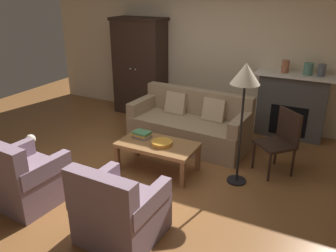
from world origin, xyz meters
name	(u,v)px	position (x,y,z in m)	size (l,w,h in m)	color
ground_plane	(146,174)	(0.00, 0.00, 0.00)	(9.60, 9.60, 0.00)	brown
back_wall	(213,47)	(0.00, 2.55, 1.40)	(7.20, 0.10, 2.80)	beige
fireplace	(291,105)	(1.55, 2.30, 0.57)	(1.26, 0.48, 1.12)	#4C4947
armoire	(140,67)	(-1.40, 2.22, 0.95)	(1.06, 0.57, 1.90)	black
couch	(190,126)	(0.13, 1.24, 0.32)	(1.96, 0.95, 0.86)	#937A5B
coffee_table	(158,147)	(0.09, 0.20, 0.37)	(1.10, 0.60, 0.42)	olive
fruit_bowl	(162,143)	(0.17, 0.18, 0.45)	(0.29, 0.29, 0.05)	orange
book_stack	(142,135)	(-0.21, 0.27, 0.47)	(0.26, 0.20, 0.09)	gray
mantel_vase_terracotta	(285,66)	(1.37, 2.28, 1.22)	(0.12, 0.12, 0.21)	#A86042
mantel_vase_jade	(308,69)	(1.73, 2.28, 1.22)	(0.15, 0.15, 0.20)	slate
mantel_vase_slate	(322,70)	(1.93, 2.28, 1.22)	(0.12, 0.12, 0.19)	#565B66
armchair_near_left	(25,179)	(-0.95, -1.21, 0.32)	(0.83, 0.83, 0.88)	gray
armchair_near_right	(119,212)	(0.42, -1.24, 0.32)	(0.80, 0.80, 0.88)	gray
side_chair_wooden	(281,138)	(1.62, 0.93, 0.51)	(0.62, 0.62, 0.90)	black
floor_lamp	(245,81)	(1.19, 0.40, 1.39)	(0.36, 0.36, 1.62)	black
dog	(22,149)	(-1.77, -0.55, 0.25)	(0.25, 0.57, 0.39)	beige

